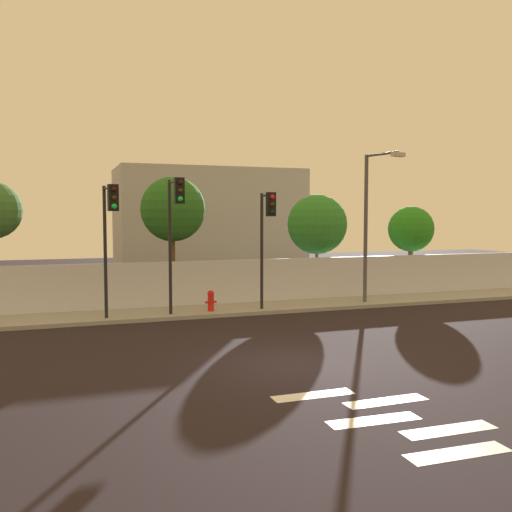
{
  "coord_description": "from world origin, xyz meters",
  "views": [
    {
      "loc": [
        -5.69,
        -12.84,
        3.75
      ],
      "look_at": [
        1.22,
        6.5,
        2.32
      ],
      "focal_mm": 39.14,
      "sensor_mm": 36.0,
      "label": 1
    }
  ],
  "objects_px": {
    "street_lamp_curbside": "(371,215)",
    "roadside_tree_midleft": "(173,209)",
    "traffic_light_right": "(109,222)",
    "roadside_tree_midright": "(317,224)",
    "traffic_light_center": "(175,217)",
    "fire_hydrant": "(211,300)",
    "roadside_tree_rightmost": "(411,229)",
    "traffic_light_left": "(267,225)"
  },
  "relations": [
    {
      "from": "street_lamp_curbside",
      "to": "roadside_tree_midleft",
      "type": "xyz_separation_m",
      "value": [
        -7.69,
        3.12,
        0.22
      ]
    },
    {
      "from": "roadside_tree_midleft",
      "to": "traffic_light_right",
      "type": "bearing_deg",
      "value": -128.98
    },
    {
      "from": "street_lamp_curbside",
      "to": "roadside_tree_midright",
      "type": "distance_m",
      "value": 3.29
    },
    {
      "from": "traffic_light_center",
      "to": "roadside_tree_midleft",
      "type": "relative_size",
      "value": 0.91
    },
    {
      "from": "fire_hydrant",
      "to": "roadside_tree_midleft",
      "type": "relative_size",
      "value": 0.15
    },
    {
      "from": "traffic_light_center",
      "to": "roadside_tree_rightmost",
      "type": "xyz_separation_m",
      "value": [
        12.57,
        3.73,
        -0.62
      ]
    },
    {
      "from": "roadside_tree_midleft",
      "to": "roadside_tree_midright",
      "type": "distance_m",
      "value": 6.78
    },
    {
      "from": "roadside_tree_midright",
      "to": "roadside_tree_midleft",
      "type": "bearing_deg",
      "value": 180.0
    },
    {
      "from": "roadside_tree_rightmost",
      "to": "traffic_light_center",
      "type": "bearing_deg",
      "value": -163.47
    },
    {
      "from": "traffic_light_left",
      "to": "traffic_light_center",
      "type": "height_order",
      "value": "traffic_light_center"
    },
    {
      "from": "traffic_light_left",
      "to": "traffic_light_center",
      "type": "bearing_deg",
      "value": -176.71
    },
    {
      "from": "traffic_light_center",
      "to": "roadside_tree_rightmost",
      "type": "bearing_deg",
      "value": 16.53
    },
    {
      "from": "traffic_light_left",
      "to": "street_lamp_curbside",
      "type": "relative_size",
      "value": 0.73
    },
    {
      "from": "traffic_light_left",
      "to": "street_lamp_curbside",
      "type": "bearing_deg",
      "value": 4.9
    },
    {
      "from": "roadside_tree_midleft",
      "to": "roadside_tree_rightmost",
      "type": "bearing_deg",
      "value": 0.0
    },
    {
      "from": "roadside_tree_midleft",
      "to": "roadside_tree_midright",
      "type": "relative_size",
      "value": 1.14
    },
    {
      "from": "traffic_light_center",
      "to": "roadside_tree_midleft",
      "type": "distance_m",
      "value": 3.81
    },
    {
      "from": "fire_hydrant",
      "to": "roadside_tree_rightmost",
      "type": "distance_m",
      "value": 11.7
    },
    {
      "from": "roadside_tree_midright",
      "to": "street_lamp_curbside",
      "type": "bearing_deg",
      "value": -73.1
    },
    {
      "from": "traffic_light_left",
      "to": "traffic_light_right",
      "type": "height_order",
      "value": "traffic_light_right"
    },
    {
      "from": "street_lamp_curbside",
      "to": "roadside_tree_midright",
      "type": "xyz_separation_m",
      "value": [
        -0.95,
        3.12,
        -0.45
      ]
    },
    {
      "from": "traffic_light_center",
      "to": "roadside_tree_rightmost",
      "type": "height_order",
      "value": "traffic_light_center"
    },
    {
      "from": "traffic_light_left",
      "to": "roadside_tree_rightmost",
      "type": "relative_size",
      "value": 1.06
    },
    {
      "from": "traffic_light_right",
      "to": "roadside_tree_rightmost",
      "type": "bearing_deg",
      "value": 13.71
    },
    {
      "from": "roadside_tree_midright",
      "to": "fire_hydrant",
      "type": "bearing_deg",
      "value": -153.8
    },
    {
      "from": "street_lamp_curbside",
      "to": "fire_hydrant",
      "type": "height_order",
      "value": "street_lamp_curbside"
    },
    {
      "from": "traffic_light_center",
      "to": "roadside_tree_rightmost",
      "type": "distance_m",
      "value": 13.13
    },
    {
      "from": "street_lamp_curbside",
      "to": "roadside_tree_midright",
      "type": "bearing_deg",
      "value": 106.9
    },
    {
      "from": "roadside_tree_midleft",
      "to": "roadside_tree_rightmost",
      "type": "distance_m",
      "value": 11.94
    },
    {
      "from": "traffic_light_center",
      "to": "street_lamp_curbside",
      "type": "relative_size",
      "value": 0.8
    },
    {
      "from": "traffic_light_left",
      "to": "traffic_light_center",
      "type": "xyz_separation_m",
      "value": [
        -3.58,
        -0.21,
        0.32
      ]
    },
    {
      "from": "roadside_tree_midright",
      "to": "roadside_tree_rightmost",
      "type": "xyz_separation_m",
      "value": [
        5.15,
        0.0,
        -0.27
      ]
    },
    {
      "from": "fire_hydrant",
      "to": "roadside_tree_midright",
      "type": "relative_size",
      "value": 0.17
    },
    {
      "from": "roadside_tree_midleft",
      "to": "roadside_tree_midright",
      "type": "bearing_deg",
      "value": 0.0
    },
    {
      "from": "traffic_light_right",
      "to": "roadside_tree_midleft",
      "type": "xyz_separation_m",
      "value": [
        2.93,
        3.62,
        0.5
      ]
    },
    {
      "from": "traffic_light_right",
      "to": "roadside_tree_midright",
      "type": "bearing_deg",
      "value": 20.5
    },
    {
      "from": "roadside_tree_rightmost",
      "to": "traffic_light_right",
      "type": "bearing_deg",
      "value": -166.29
    },
    {
      "from": "traffic_light_left",
      "to": "roadside_tree_midleft",
      "type": "distance_m",
      "value": 4.62
    },
    {
      "from": "traffic_light_right",
      "to": "roadside_tree_midleft",
      "type": "relative_size",
      "value": 0.86
    },
    {
      "from": "roadside_tree_rightmost",
      "to": "roadside_tree_midleft",
      "type": "bearing_deg",
      "value": -180.0
    },
    {
      "from": "roadside_tree_midright",
      "to": "roadside_tree_rightmost",
      "type": "distance_m",
      "value": 5.16
    },
    {
      "from": "traffic_light_center",
      "to": "street_lamp_curbside",
      "type": "distance_m",
      "value": 8.39
    }
  ]
}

